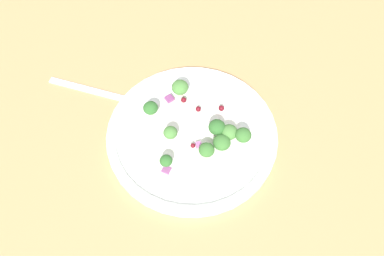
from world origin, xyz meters
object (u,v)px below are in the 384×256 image
(plate, at_px, (192,134))
(broccoli_floret_1, at_px, (217,127))
(fork, at_px, (104,93))
(broccoli_floret_2, at_px, (243,135))
(broccoli_floret_0, at_px, (229,132))

(plate, height_order, broccoli_floret_1, broccoli_floret_1)
(plate, xyz_separation_m, fork, (-0.12, -0.13, -0.01))
(broccoli_floret_1, height_order, broccoli_floret_2, same)
(broccoli_floret_2, relative_size, fork, 0.16)
(plate, relative_size, broccoli_floret_1, 10.15)
(plate, bearing_deg, broccoli_floret_1, 69.66)
(plate, bearing_deg, broccoli_floret_0, 64.62)
(broccoli_floret_0, distance_m, broccoli_floret_2, 0.02)
(broccoli_floret_0, xyz_separation_m, broccoli_floret_1, (-0.01, -0.02, 0.00))
(broccoli_floret_2, bearing_deg, broccoli_floret_1, -124.91)
(plate, xyz_separation_m, broccoli_floret_1, (0.01, 0.04, 0.03))
(broccoli_floret_0, relative_size, fork, 0.16)
(broccoli_floret_2, bearing_deg, broccoli_floret_0, -124.73)
(broccoli_floret_0, bearing_deg, broccoli_floret_2, 55.27)
(broccoli_floret_1, bearing_deg, plate, -110.34)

